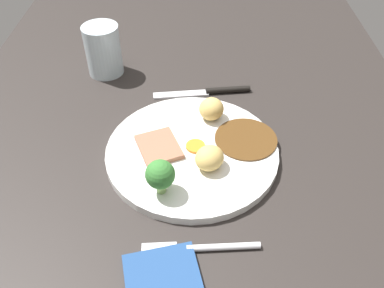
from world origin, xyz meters
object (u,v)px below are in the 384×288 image
object	(u,v)px
carrot_coin_front	(196,146)
water_glass	(103,50)
broccoli_floret	(160,175)
roast_potato_left	(211,109)
knife	(211,92)
fork	(197,248)
meat_slice_main	(159,147)
roast_potato_right	(209,158)
dinner_plate	(192,152)

from	to	relation	value
carrot_coin_front	water_glass	bearing A→B (deg)	37.52
broccoli_floret	water_glass	world-z (taller)	water_glass
roast_potato_left	knife	xyz separation A→B (cm)	(9.01, -0.18, -2.84)
carrot_coin_front	roast_potato_left	bearing A→B (deg)	-19.55
water_glass	fork	bearing A→B (deg)	-155.95
meat_slice_main	knife	distance (cm)	18.98
roast_potato_right	broccoli_floret	bearing A→B (deg)	125.34
roast_potato_left	water_glass	world-z (taller)	water_glass
carrot_coin_front	roast_potato_right	bearing A→B (deg)	-153.71
dinner_plate	knife	bearing A→B (deg)	-11.38
meat_slice_main	knife	bearing A→B (deg)	-27.10
roast_potato_left	water_glass	distance (cm)	26.62
fork	water_glass	xyz separation A→B (cm)	(41.60, 18.56, 4.59)
roast_potato_left	carrot_coin_front	xyz separation A→B (cm)	(-7.46, 2.65, -1.69)
meat_slice_main	knife	xyz separation A→B (cm)	(16.85, -8.62, -1.35)
dinner_plate	broccoli_floret	size ratio (longest dim) A/B	4.96
carrot_coin_front	water_glass	distance (cm)	30.21
dinner_plate	broccoli_floret	xyz separation A→B (cm)	(-8.73, 4.26, 4.01)
broccoli_floret	water_glass	size ratio (longest dim) A/B	0.55
meat_slice_main	carrot_coin_front	xyz separation A→B (cm)	(0.38, -5.80, -0.19)
broccoli_floret	knife	bearing A→B (deg)	-16.66
knife	water_glass	distance (cm)	22.80
roast_potato_left	broccoli_floret	xyz separation A→B (cm)	(-16.52, 7.46, 1.41)
dinner_plate	water_glass	xyz separation A→B (cm)	(24.15, 17.73, 4.28)
dinner_plate	fork	distance (cm)	17.47
meat_slice_main	fork	distance (cm)	18.49
roast_potato_right	roast_potato_left	bearing A→B (deg)	-2.86
fork	knife	world-z (taller)	knife
knife	roast_potato_right	bearing A→B (deg)	81.23
meat_slice_main	broccoli_floret	world-z (taller)	broccoli_floret
carrot_coin_front	dinner_plate	bearing A→B (deg)	121.14
roast_potato_left	carrot_coin_front	world-z (taller)	roast_potato_left
roast_potato_left	fork	world-z (taller)	roast_potato_left
roast_potato_right	dinner_plate	bearing A→B (deg)	34.31
meat_slice_main	water_glass	size ratio (longest dim) A/B	0.73
carrot_coin_front	meat_slice_main	bearing A→B (deg)	93.78
dinner_plate	meat_slice_main	size ratio (longest dim) A/B	3.77
dinner_plate	roast_potato_right	size ratio (longest dim) A/B	5.99
meat_slice_main	roast_potato_right	distance (cm)	8.84
roast_potato_right	fork	size ratio (longest dim) A/B	0.30
dinner_plate	fork	xyz separation A→B (cm)	(-17.45, -0.84, -0.31)
knife	carrot_coin_front	bearing A→B (deg)	73.60
water_glass	roast_potato_left	bearing A→B (deg)	-128.00
water_glass	meat_slice_main	bearing A→B (deg)	-152.70
dinner_plate	roast_potato_right	distance (cm)	5.28
roast_potato_left	carrot_coin_front	distance (cm)	8.09
roast_potato_left	carrot_coin_front	bearing A→B (deg)	160.45
carrot_coin_front	broccoli_floret	size ratio (longest dim) A/B	0.56
meat_slice_main	broccoli_floret	bearing A→B (deg)	-173.54
dinner_plate	water_glass	world-z (taller)	water_glass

